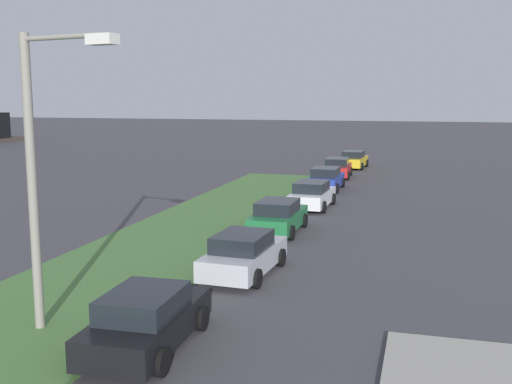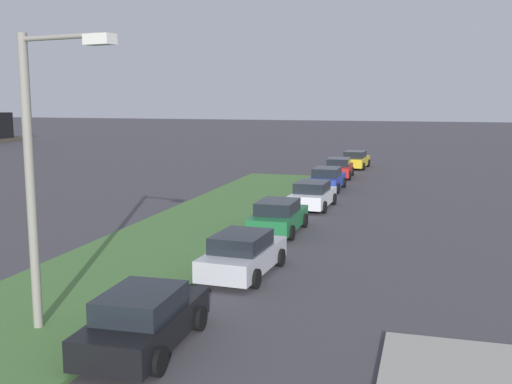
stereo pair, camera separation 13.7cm
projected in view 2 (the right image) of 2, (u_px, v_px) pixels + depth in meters
grass_median at (63, 301)px, 17.86m from camera, size 60.00×6.00×0.12m
parked_car_black at (144, 320)px, 14.58m from camera, size 4.35×2.12×1.47m
parked_car_silver at (243, 254)px, 20.65m from camera, size 4.40×2.21×1.47m
parked_car_green at (278, 217)px, 27.09m from camera, size 4.32×2.05×1.47m
parked_car_white at (313, 195)px, 33.06m from camera, size 4.36×2.14×1.47m
parked_car_blue at (327, 179)px, 39.53m from camera, size 4.32×2.06×1.47m
parked_car_red at (339, 168)px, 45.62m from camera, size 4.38×2.17×1.47m
parked_car_yellow at (355, 160)px, 51.53m from camera, size 4.40×2.21×1.47m
streetlight at (40, 163)px, 14.93m from camera, size 0.83×2.85×7.50m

